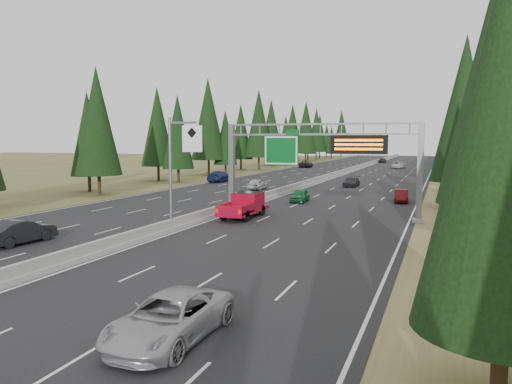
# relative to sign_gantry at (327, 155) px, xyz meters

# --- Properties ---
(road) EXTENTS (32.00, 260.00, 0.08)m
(road) POSITION_rel_sign_gantry_xyz_m (-8.92, 45.12, -5.23)
(road) COLOR black
(road) RESTS_ON ground
(shoulder_right) EXTENTS (3.60, 260.00, 0.06)m
(shoulder_right) POSITION_rel_sign_gantry_xyz_m (8.88, 45.12, -5.24)
(shoulder_right) COLOR olive
(shoulder_right) RESTS_ON ground
(shoulder_left) EXTENTS (3.60, 260.00, 0.06)m
(shoulder_left) POSITION_rel_sign_gantry_xyz_m (-26.72, 45.12, -5.24)
(shoulder_left) COLOR brown
(shoulder_left) RESTS_ON ground
(median_barrier) EXTENTS (0.70, 260.00, 0.85)m
(median_barrier) POSITION_rel_sign_gantry_xyz_m (-8.92, 45.12, -4.85)
(median_barrier) COLOR gray
(median_barrier) RESTS_ON road
(sign_gantry) EXTENTS (16.75, 0.98, 7.80)m
(sign_gantry) POSITION_rel_sign_gantry_xyz_m (0.00, 0.00, 0.00)
(sign_gantry) COLOR slate
(sign_gantry) RESTS_ON road
(hov_sign_pole) EXTENTS (2.80, 0.50, 8.00)m
(hov_sign_pole) POSITION_rel_sign_gantry_xyz_m (-8.33, -9.92, -0.54)
(hov_sign_pole) COLOR slate
(hov_sign_pole) RESTS_ON road
(tree_row_right) EXTENTS (11.33, 238.21, 18.17)m
(tree_row_right) POSITION_rel_sign_gantry_xyz_m (12.88, 46.94, 3.65)
(tree_row_right) COLOR black
(tree_row_right) RESTS_ON ground
(tree_row_left) EXTENTS (12.19, 240.30, 18.98)m
(tree_row_left) POSITION_rel_sign_gantry_xyz_m (-31.02, 38.40, 4.02)
(tree_row_left) COLOR black
(tree_row_left) RESTS_ON ground
(silver_minivan) EXTENTS (2.56, 5.38, 1.48)m
(silver_minivan) POSITION_rel_sign_gantry_xyz_m (0.93, -26.88, -4.45)
(silver_minivan) COLOR #9A9A9E
(silver_minivan) RESTS_ON road
(red_pickup) EXTENTS (2.24, 6.28, 2.05)m
(red_pickup) POSITION_rel_sign_gantry_xyz_m (-6.41, -1.96, -4.06)
(red_pickup) COLOR black
(red_pickup) RESTS_ON road
(car_ahead_green) EXTENTS (1.80, 4.00, 1.33)m
(car_ahead_green) POSITION_rel_sign_gantry_xyz_m (-4.93, 9.54, -4.52)
(car_ahead_green) COLOR #155E2C
(car_ahead_green) RESTS_ON road
(car_ahead_dkred) EXTENTS (1.67, 3.96, 1.27)m
(car_ahead_dkred) POSITION_rel_sign_gantry_xyz_m (4.97, 12.96, -4.55)
(car_ahead_dkred) COLOR #610D12
(car_ahead_dkred) RESTS_ON road
(car_ahead_dkgrey) EXTENTS (1.88, 4.61, 1.34)m
(car_ahead_dkgrey) POSITION_rel_sign_gantry_xyz_m (-2.89, 28.72, -4.52)
(car_ahead_dkgrey) COLOR black
(car_ahead_dkgrey) RESTS_ON road
(car_ahead_white) EXTENTS (2.82, 5.68, 1.55)m
(car_ahead_white) POSITION_rel_sign_gantry_xyz_m (-0.57, 76.86, -4.41)
(car_ahead_white) COLOR #B2B2B2
(car_ahead_white) RESTS_ON road
(car_ahead_far) EXTENTS (2.04, 4.30, 1.42)m
(car_ahead_far) POSITION_rel_sign_gantry_xyz_m (-7.42, 105.25, -4.48)
(car_ahead_far) COLOR black
(car_ahead_far) RESTS_ON road
(car_onc_near) EXTENTS (1.95, 4.68, 1.50)m
(car_onc_near) POSITION_rel_sign_gantry_xyz_m (-15.47, -16.97, -4.44)
(car_onc_near) COLOR black
(car_onc_near) RESTS_ON road
(car_onc_blue) EXTENTS (2.46, 5.75, 1.65)m
(car_onc_blue) POSITION_rel_sign_gantry_xyz_m (-23.33, 29.64, -4.36)
(car_onc_blue) COLOR navy
(car_onc_blue) RESTS_ON road
(car_onc_white) EXTENTS (1.73, 4.30, 1.46)m
(car_onc_white) POSITION_rel_sign_gantry_xyz_m (-13.54, 20.01, -4.46)
(car_onc_white) COLOR #BBBBBB
(car_onc_white) RESTS_ON road
(car_onc_far) EXTENTS (3.24, 6.04, 1.61)m
(car_onc_far) POSITION_rel_sign_gantry_xyz_m (-21.36, 73.62, -4.38)
(car_onc_far) COLOR black
(car_onc_far) RESTS_ON road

